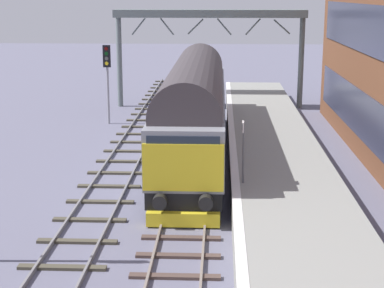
% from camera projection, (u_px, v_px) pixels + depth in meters
% --- Properties ---
extents(ground_plane, '(140.00, 140.00, 0.00)m').
position_uv_depth(ground_plane, '(191.00, 182.00, 25.44)').
color(ground_plane, slate).
rests_on(ground_plane, ground).
extents(track_main, '(2.50, 60.00, 0.15)m').
position_uv_depth(track_main, '(191.00, 180.00, 25.43)').
color(track_main, gray).
rests_on(track_main, ground).
extents(track_adjacent_west, '(2.50, 60.00, 0.15)m').
position_uv_depth(track_adjacent_west, '(113.00, 179.00, 25.57)').
color(track_adjacent_west, slate).
rests_on(track_adjacent_west, ground).
extents(station_platform, '(4.00, 44.00, 1.01)m').
position_uv_depth(station_platform, '(279.00, 171.00, 25.16)').
color(station_platform, gray).
rests_on(station_platform, ground).
extents(diesel_locomotive, '(2.74, 18.01, 4.68)m').
position_uv_depth(diesel_locomotive, '(194.00, 106.00, 28.51)').
color(diesel_locomotive, black).
rests_on(diesel_locomotive, ground).
extents(signal_post_far, '(0.44, 0.22, 4.61)m').
position_uv_depth(signal_post_far, '(107.00, 73.00, 35.95)').
color(signal_post_far, gray).
rests_on(signal_post_far, ground).
extents(platform_number_sign, '(0.10, 0.44, 2.20)m').
position_uv_depth(platform_number_sign, '(243.00, 143.00, 21.57)').
color(platform_number_sign, slate).
rests_on(platform_number_sign, station_platform).
extents(overhead_footbridge, '(12.50, 2.00, 6.46)m').
position_uv_depth(overhead_footbridge, '(210.00, 19.00, 40.65)').
color(overhead_footbridge, slate).
rests_on(overhead_footbridge, ground).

